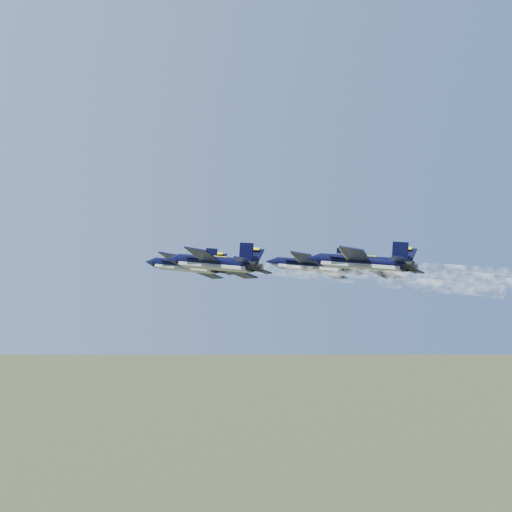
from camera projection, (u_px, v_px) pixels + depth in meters
jet_lead at (184, 265)px, 104.60m from camera, size 10.54×14.65×4.27m
jet_left at (213, 263)px, 89.70m from camera, size 10.54×14.65×4.27m
jet_right at (311, 265)px, 102.61m from camera, size 10.54×14.65×4.27m
jet_slot at (360, 262)px, 87.78m from camera, size 10.54×14.65×4.27m
smoke_trail_lead at (380, 262)px, 86.50m from camera, size 10.20×36.82×1.76m
smoke_trail_left at (457, 258)px, 71.60m from camera, size 10.20×36.82×1.76m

